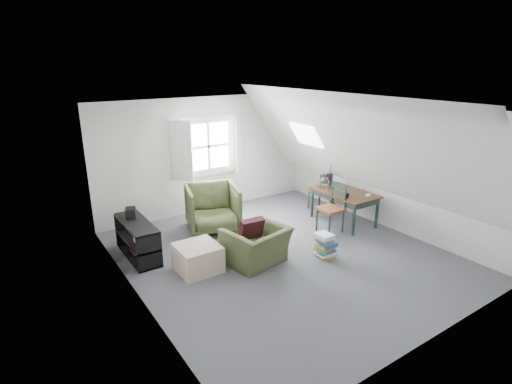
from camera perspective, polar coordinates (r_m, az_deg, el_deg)
floor at (r=7.02m, az=3.94°, el=-8.91°), size 5.50×5.50×0.00m
ceiling at (r=6.30m, az=4.43°, el=11.80°), size 5.50×5.50×0.00m
wall_back at (r=8.81m, az=-6.92°, el=5.27°), size 5.00×0.00×5.00m
wall_front at (r=4.84m, az=24.72°, el=-7.23°), size 5.00×0.00×5.00m
wall_left at (r=5.46m, az=-17.06°, el=-3.50°), size 0.00×5.50×5.50m
wall_right at (r=8.28m, az=17.99°, el=3.69°), size 0.00×5.50×5.50m
slope_left at (r=5.62m, az=-8.31°, el=3.37°), size 3.19×5.50×4.48m
slope_right at (r=7.46m, az=13.77°, el=6.68°), size 3.19×5.50×4.48m
dormer_window at (r=8.70m, az=-6.74°, el=6.47°), size 1.71×0.35×1.30m
skylight at (r=8.38m, az=7.20°, el=8.05°), size 0.35×0.75×0.47m
armchair_near at (r=6.76m, az=0.03°, el=-10.03°), size 1.09×1.00×0.62m
armchair_far at (r=8.06m, az=-6.12°, el=-5.29°), size 1.21×1.23×0.91m
throw_pillow at (r=6.63m, az=-0.69°, el=-5.37°), size 0.42×0.27×0.42m
ottoman at (r=6.50m, az=-8.31°, el=-9.29°), size 0.65×0.65×0.43m
dining_table at (r=8.36m, az=12.48°, el=-0.53°), size 0.80×1.33×0.67m
demijohn at (r=8.49m, az=9.70°, el=1.45°), size 0.22×0.22×0.30m
vase_twigs at (r=8.73m, az=10.45°, el=1.86°), size 0.07×0.08×0.56m
cup at (r=7.96m, az=12.82°, el=-0.82°), size 0.12×0.12×0.09m
paper_box at (r=8.18m, az=15.76°, el=-0.41°), size 0.12×0.09×0.04m
dining_chair_far at (r=9.01m, az=9.26°, el=0.23°), size 0.41×0.41×0.88m
dining_chair_near at (r=7.89m, az=10.80°, el=-2.22°), size 0.44×0.44×0.94m
media_shelf at (r=7.10m, az=-16.45°, el=-6.81°), size 0.41×1.23×0.63m
electronics_box at (r=7.20m, az=-17.47°, el=-2.90°), size 0.23×0.27×0.18m
magazine_stack at (r=6.96m, az=9.84°, el=-7.52°), size 0.31×0.37×0.42m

